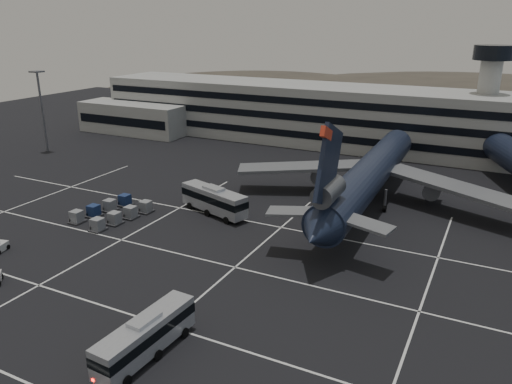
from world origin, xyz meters
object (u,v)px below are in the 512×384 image
(bus_near, at_px, (146,335))
(bus_far, at_px, (214,199))
(uld_cluster, at_px, (112,212))
(trijet_main, at_px, (369,175))

(bus_near, relative_size, bus_far, 0.88)
(uld_cluster, bearing_deg, bus_far, 32.09)
(bus_far, bearing_deg, uld_cluster, 140.07)
(trijet_main, distance_m, uld_cluster, 40.91)
(bus_far, xyz_separation_m, uld_cluster, (-13.30, -8.34, -1.52))
(trijet_main, height_order, bus_near, trijet_main)
(trijet_main, relative_size, bus_near, 5.07)
(bus_near, xyz_separation_m, bus_far, (-12.77, 32.82, 0.27))
(uld_cluster, bearing_deg, bus_near, -43.20)
(trijet_main, height_order, uld_cluster, trijet_main)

